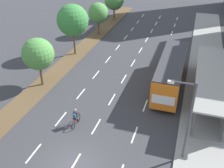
{
  "coord_description": "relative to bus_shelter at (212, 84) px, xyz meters",
  "views": [
    {
      "loc": [
        6.82,
        -11.83,
        14.85
      ],
      "look_at": [
        -0.33,
        10.19,
        1.2
      ],
      "focal_mm": 41.23,
      "sensor_mm": 36.0,
      "label": 1
    }
  ],
  "objects": [
    {
      "name": "lane_divider_left",
      "position": [
        -13.03,
        5.94,
        -1.86
      ],
      "size": [
        0.14,
        47.39,
        0.01
      ],
      "color": "white",
      "rests_on": "ground"
    },
    {
      "name": "bus_shelter",
      "position": [
        0.0,
        0.0,
        0.0
      ],
      "size": [
        2.9,
        13.98,
        2.86
      ],
      "color": "gray",
      "rests_on": "sidewalk_right"
    },
    {
      "name": "median_tree_fourth",
      "position": [
        -17.8,
        15.09,
        1.75
      ],
      "size": [
        3.25,
        3.25,
        5.13
      ],
      "color": "brown",
      "rests_on": "median_strip"
    },
    {
      "name": "streetlight",
      "position": [
        -2.11,
        -9.06,
        2.02
      ],
      "size": [
        1.91,
        0.24,
        6.5
      ],
      "color": "#4C4C51",
      "rests_on": "sidewalk_right"
    },
    {
      "name": "ground_plane",
      "position": [
        -9.53,
        -12.25,
        -1.86
      ],
      "size": [
        140.0,
        140.0,
        0.0
      ],
      "primitive_type": "plane",
      "color": "#38383D"
    },
    {
      "name": "lane_divider_right",
      "position": [
        -6.03,
        5.94,
        -1.86
      ],
      "size": [
        0.14,
        47.39,
        0.01
      ],
      "color": "white",
      "rests_on": "ground"
    },
    {
      "name": "median_tree_third",
      "position": [
        -17.99,
        6.15,
        3.01
      ],
      "size": [
        4.21,
        4.21,
        6.87
      ],
      "color": "brown",
      "rests_on": "median_strip"
    },
    {
      "name": "sidewalk_right",
      "position": [
        -0.28,
        7.75,
        -1.79
      ],
      "size": [
        4.5,
        52.0,
        0.15
      ],
      "primitive_type": "cube",
      "color": "gray",
      "rests_on": "ground"
    },
    {
      "name": "median_strip",
      "position": [
        -17.83,
        7.75,
        -1.8
      ],
      "size": [
        2.6,
        52.0,
        0.12
      ],
      "primitive_type": "cube",
      "color": "brown",
      "rests_on": "ground"
    },
    {
      "name": "cyclist",
      "position": [
        -11.31,
        -8.01,
        -1.07
      ],
      "size": [
        0.46,
        1.82,
        1.71
      ],
      "color": "black",
      "rests_on": "ground"
    },
    {
      "name": "bus",
      "position": [
        -4.28,
        1.52,
        0.2
      ],
      "size": [
        2.54,
        11.29,
        3.37
      ],
      "color": "orange",
      "rests_on": "ground"
    },
    {
      "name": "lane_divider_center",
      "position": [
        -9.53,
        5.94,
        -1.86
      ],
      "size": [
        0.14,
        47.39,
        0.01
      ],
      "color": "white",
      "rests_on": "ground"
    },
    {
      "name": "median_tree_fifth",
      "position": [
        -17.91,
        24.02,
        1.88
      ],
      "size": [
        3.73,
        3.73,
        5.5
      ],
      "color": "brown",
      "rests_on": "median_strip"
    },
    {
      "name": "median_tree_second",
      "position": [
        -17.84,
        -2.79,
        1.95
      ],
      "size": [
        3.43,
        3.43,
        5.43
      ],
      "color": "brown",
      "rests_on": "median_strip"
    }
  ]
}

